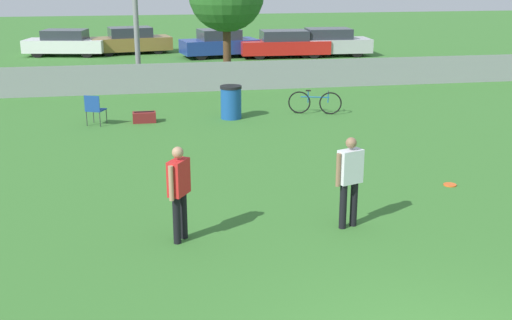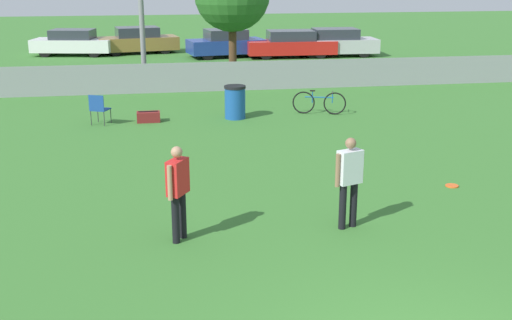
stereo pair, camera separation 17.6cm
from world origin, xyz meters
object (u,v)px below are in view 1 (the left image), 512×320
(player_receiver_white, at_px, (350,176))
(gear_bag_sideline, at_px, (144,117))
(parked_car_red, at_px, (284,44))
(player_defender_red, at_px, (179,187))
(parked_car_blue, at_px, (219,44))
(trash_bin, at_px, (231,102))
(frisbee_disc, at_px, (450,185))
(parked_car_tan, at_px, (131,41))
(parked_car_silver, at_px, (328,43))
(parked_car_white, at_px, (66,43))
(folding_chair_sideline, at_px, (95,108))
(bicycle_sideline, at_px, (315,102))

(player_receiver_white, height_order, gear_bag_sideline, player_receiver_white)
(parked_car_red, bearing_deg, player_defender_red, -105.40)
(player_receiver_white, xyz_separation_m, parked_car_blue, (0.68, 23.22, -0.26))
(trash_bin, bearing_deg, player_receiver_white, -84.92)
(frisbee_disc, relative_size, gear_bag_sideline, 0.40)
(player_defender_red, relative_size, parked_car_blue, 0.40)
(parked_car_tan, distance_m, parked_car_silver, 10.66)
(parked_car_white, bearing_deg, folding_chair_sideline, -70.65)
(parked_car_white, height_order, parked_car_tan, parked_car_tan)
(player_defender_red, distance_m, parked_car_tan, 25.63)
(bicycle_sideline, height_order, parked_car_tan, parked_car_tan)
(bicycle_sideline, xyz_separation_m, parked_car_blue, (-1.24, 14.09, 0.33))
(parked_car_blue, bearing_deg, parked_car_red, -20.43)
(trash_bin, height_order, parked_car_silver, parked_car_silver)
(frisbee_disc, xyz_separation_m, folding_chair_sideline, (-7.76, 7.00, 0.51))
(trash_bin, relative_size, parked_car_silver, 0.23)
(frisbee_disc, distance_m, gear_bag_sideline, 9.55)
(player_defender_red, height_order, player_receiver_white, same)
(parked_car_tan, bearing_deg, parked_car_white, 175.80)
(parked_car_white, distance_m, parked_car_silver, 13.87)
(parked_car_silver, bearing_deg, frisbee_disc, -97.02)
(frisbee_disc, height_order, trash_bin, trash_bin)
(parked_car_white, distance_m, parked_car_blue, 8.17)
(trash_bin, relative_size, parked_car_tan, 0.23)
(player_receiver_white, xyz_separation_m, parked_car_white, (-7.24, 25.22, -0.29))
(player_defender_red, bearing_deg, frisbee_disc, -40.30)
(gear_bag_sideline, bearing_deg, trash_bin, 0.93)
(parked_car_red, bearing_deg, parked_car_white, 168.60)
(bicycle_sideline, height_order, parked_car_red, parked_car_red)
(folding_chair_sideline, distance_m, parked_car_blue, 15.46)
(folding_chair_sideline, relative_size, parked_car_silver, 0.21)
(trash_bin, relative_size, parked_car_blue, 0.25)
(folding_chair_sideline, bearing_deg, parked_car_tan, -69.59)
(trash_bin, height_order, parked_car_white, parked_car_white)
(player_receiver_white, distance_m, folding_chair_sideline, 10.07)
(player_defender_red, bearing_deg, parked_car_blue, 23.22)
(frisbee_disc, relative_size, parked_car_blue, 0.07)
(trash_bin, xyz_separation_m, parked_car_blue, (1.47, 14.24, 0.19))
(parked_car_white, bearing_deg, player_receiver_white, -62.82)
(player_defender_red, distance_m, gear_bag_sideline, 9.04)
(parked_car_blue, height_order, parked_car_silver, parked_car_silver)
(folding_chair_sideline, distance_m, parked_car_white, 16.59)
(player_defender_red, xyz_separation_m, trash_bin, (2.20, 9.04, -0.45))
(trash_bin, xyz_separation_m, parked_car_white, (-6.45, 16.24, 0.16))
(trash_bin, bearing_deg, bicycle_sideline, 3.25)
(parked_car_silver, bearing_deg, trash_bin, -115.21)
(parked_car_blue, bearing_deg, trash_bin, -105.62)
(parked_car_silver, bearing_deg, parked_car_tan, 166.71)
(bicycle_sideline, bearing_deg, parked_car_silver, 89.94)
(player_defender_red, height_order, parked_car_blue, player_defender_red)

